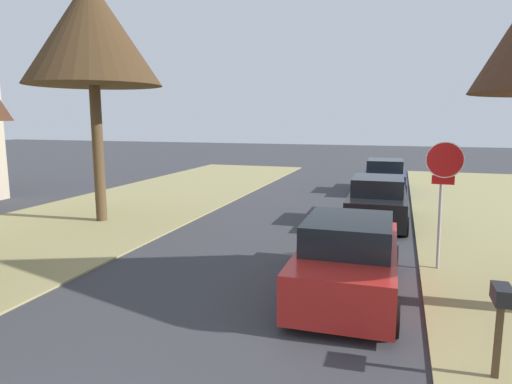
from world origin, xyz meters
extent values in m
cylinder|color=#9EA0A5|center=(3.99, 9.70, 1.15)|extent=(0.07, 0.54, 2.21)
cylinder|color=white|center=(3.99, 9.39, 2.57)|extent=(0.81, 0.23, 0.79)
cylinder|color=red|center=(3.99, 9.39, 2.57)|extent=(0.77, 0.23, 0.75)
cube|color=red|center=(3.99, 9.49, 2.10)|extent=(0.48, 0.10, 0.20)
cylinder|color=brown|center=(-6.52, 11.30, 2.29)|extent=(0.36, 0.36, 4.48)
cone|color=#422E1A|center=(-6.52, 11.30, 6.20)|extent=(4.35, 4.35, 3.34)
cylinder|color=brown|center=(-6.42, 10.65, 5.05)|extent=(1.42, 0.39, 1.16)
cylinder|color=brown|center=(-6.44, 11.78, 5.11)|extent=(1.11, 0.34, 1.26)
cube|color=red|center=(2.16, 7.45, 0.59)|extent=(1.88, 4.42, 0.85)
cube|color=black|center=(2.17, 7.23, 1.29)|extent=(1.63, 2.05, 0.56)
cylinder|color=black|center=(1.27, 9.09, 0.30)|extent=(0.21, 0.60, 0.60)
cylinder|color=black|center=(3.01, 9.11, 0.30)|extent=(0.21, 0.60, 0.60)
cylinder|color=black|center=(1.32, 5.79, 0.30)|extent=(0.21, 0.60, 0.60)
cylinder|color=black|center=(3.06, 5.81, 0.30)|extent=(0.21, 0.60, 0.60)
cube|color=black|center=(2.40, 14.04, 0.59)|extent=(1.88, 4.42, 0.85)
cube|color=black|center=(2.40, 13.82, 1.29)|extent=(1.63, 2.05, 0.56)
cylinder|color=black|center=(1.51, 15.67, 0.30)|extent=(0.21, 0.60, 0.60)
cylinder|color=black|center=(3.25, 15.70, 0.30)|extent=(0.21, 0.60, 0.60)
cylinder|color=black|center=(1.55, 12.37, 0.30)|extent=(0.21, 0.60, 0.60)
cylinder|color=black|center=(3.29, 12.40, 0.30)|extent=(0.21, 0.60, 0.60)
cube|color=navy|center=(2.41, 20.82, 0.59)|extent=(1.88, 4.42, 0.85)
cube|color=black|center=(2.42, 20.60, 1.29)|extent=(1.63, 2.05, 0.56)
cylinder|color=black|center=(1.52, 22.46, 0.30)|extent=(0.21, 0.60, 0.60)
cylinder|color=black|center=(3.26, 22.48, 0.30)|extent=(0.21, 0.60, 0.60)
cylinder|color=black|center=(1.57, 19.16, 0.30)|extent=(0.21, 0.60, 0.60)
cylinder|color=black|center=(3.30, 19.18, 0.30)|extent=(0.21, 0.60, 0.60)
cube|color=brown|center=(4.38, 4.94, 0.58)|extent=(0.08, 0.08, 1.05)
cube|color=black|center=(4.38, 4.94, 1.21)|extent=(0.22, 0.44, 0.22)
camera|label=1|loc=(3.03, -1.26, 3.45)|focal=31.39mm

